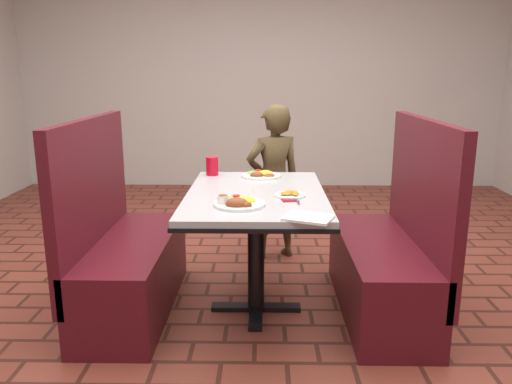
# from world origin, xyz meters

# --- Properties ---
(dining_table) EXTENTS (0.81, 1.21, 0.75)m
(dining_table) POSITION_xyz_m (0.00, 0.00, 0.65)
(dining_table) COLOR #AFB1B4
(dining_table) RESTS_ON ground
(booth_bench_left) EXTENTS (0.47, 1.20, 1.17)m
(booth_bench_left) POSITION_xyz_m (-0.80, 0.00, 0.33)
(booth_bench_left) COLOR #55131C
(booth_bench_left) RESTS_ON ground
(booth_bench_right) EXTENTS (0.47, 1.20, 1.17)m
(booth_bench_right) POSITION_xyz_m (0.80, 0.00, 0.33)
(booth_bench_right) COLOR #55131C
(booth_bench_right) RESTS_ON ground
(diner_person) EXTENTS (0.51, 0.42, 1.20)m
(diner_person) POSITION_xyz_m (0.12, 0.93, 0.60)
(diner_person) COLOR brown
(diner_person) RESTS_ON ground
(near_dinner_plate) EXTENTS (0.27, 0.27, 0.08)m
(near_dinner_plate) POSITION_xyz_m (-0.09, -0.31, 0.78)
(near_dinner_plate) COLOR white
(near_dinner_plate) RESTS_ON dining_table
(far_dinner_plate) EXTENTS (0.26, 0.26, 0.07)m
(far_dinner_plate) POSITION_xyz_m (0.03, 0.44, 0.77)
(far_dinner_plate) COLOR white
(far_dinner_plate) RESTS_ON dining_table
(plantain_plate) EXTENTS (0.17, 0.17, 0.03)m
(plantain_plate) POSITION_xyz_m (0.19, -0.10, 0.76)
(plantain_plate) COLOR white
(plantain_plate) RESTS_ON dining_table
(maroon_napkin) EXTENTS (0.10, 0.10, 0.00)m
(maroon_napkin) POSITION_xyz_m (0.19, -0.19, 0.75)
(maroon_napkin) COLOR maroon
(maroon_napkin) RESTS_ON dining_table
(spoon_utensil) EXTENTS (0.02, 0.13, 0.00)m
(spoon_utensil) POSITION_xyz_m (0.23, -0.23, 0.76)
(spoon_utensil) COLOR silver
(spoon_utensil) RESTS_ON dining_table
(red_tumbler) EXTENTS (0.08, 0.08, 0.12)m
(red_tumbler) POSITION_xyz_m (-0.31, 0.49, 0.81)
(red_tumbler) COLOR red
(red_tumbler) RESTS_ON dining_table
(paper_napkin) EXTENTS (0.27, 0.24, 0.01)m
(paper_napkin) POSITION_xyz_m (0.26, -0.55, 0.76)
(paper_napkin) COLOR white
(paper_napkin) RESTS_ON dining_table
(knife_utensil) EXTENTS (0.03, 0.18, 0.00)m
(knife_utensil) POSITION_xyz_m (-0.08, -0.34, 0.76)
(knife_utensil) COLOR silver
(knife_utensil) RESTS_ON dining_table
(fork_utensil) EXTENTS (0.04, 0.14, 0.00)m
(fork_utensil) POSITION_xyz_m (-0.12, -0.35, 0.76)
(fork_utensil) COLOR silver
(fork_utensil) RESTS_ON dining_table
(lettuce_shreds) EXTENTS (0.28, 0.32, 0.00)m
(lettuce_shreds) POSITION_xyz_m (0.04, 0.06, 0.75)
(lettuce_shreds) COLOR #8FCA50
(lettuce_shreds) RESTS_ON dining_table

